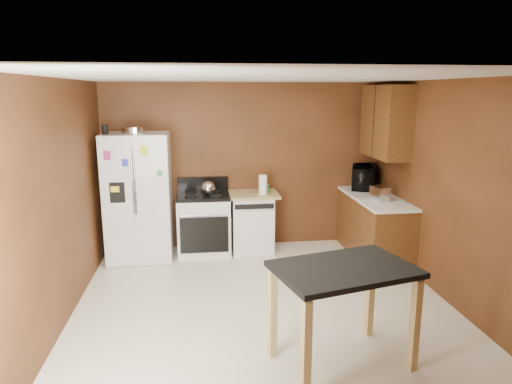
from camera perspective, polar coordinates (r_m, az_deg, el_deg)
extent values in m
plane|color=white|center=(5.22, 1.16, -14.44)|extent=(4.50, 4.50, 0.00)
plane|color=white|center=(4.66, 1.30, 14.14)|extent=(4.50, 4.50, 0.00)
plane|color=brown|center=(6.98, -1.47, 3.28)|extent=(4.20, 0.00, 4.20)
plane|color=brown|center=(2.70, 8.35, -12.06)|extent=(4.20, 0.00, 4.20)
plane|color=brown|center=(4.95, -23.61, -1.60)|extent=(0.00, 4.50, 4.50)
plane|color=brown|center=(5.50, 23.43, -0.26)|extent=(0.00, 4.50, 4.50)
cylinder|color=silver|center=(6.53, -14.92, 7.50)|extent=(0.37, 0.37, 0.09)
cylinder|color=black|center=(6.51, -18.36, 7.42)|extent=(0.08, 0.08, 0.12)
sphere|color=silver|center=(6.60, -5.99, 0.50)|extent=(0.21, 0.21, 0.21)
cylinder|color=white|center=(6.65, 0.88, 0.91)|extent=(0.15, 0.15, 0.29)
cylinder|color=#43B058|center=(6.83, 1.23, 0.50)|extent=(0.13, 0.13, 0.12)
cube|color=silver|center=(6.47, 15.21, -0.18)|extent=(0.21, 0.29, 0.19)
imported|color=black|center=(7.22, 13.23, 1.77)|extent=(0.59, 0.70, 0.33)
cube|color=white|center=(6.70, -14.42, -0.55)|extent=(0.90, 0.75, 1.80)
cube|color=white|center=(6.31, -17.01, 1.09)|extent=(0.43, 0.02, 1.20)
cube|color=white|center=(6.24, -12.94, 1.22)|extent=(0.43, 0.02, 1.20)
cube|color=white|center=(6.50, -14.54, -6.65)|extent=(0.88, 0.02, 0.54)
cube|color=black|center=(6.33, -16.95, -0.07)|extent=(0.20, 0.01, 0.28)
cylinder|color=silver|center=(6.24, -15.16, 1.29)|extent=(0.02, 0.02, 0.90)
cylinder|color=silver|center=(6.24, -14.89, 1.30)|extent=(0.02, 0.02, 0.90)
cube|color=#BD2C6F|center=(6.24, -18.12, 4.36)|extent=(0.09, 0.00, 0.12)
cube|color=#3238D4|center=(6.22, -16.07, 3.53)|extent=(0.08, 0.00, 0.10)
cube|color=#D9F734|center=(6.16, -13.85, 4.99)|extent=(0.10, 0.00, 0.13)
cube|color=#3EB05B|center=(6.19, -11.96, 2.29)|extent=(0.07, 0.00, 0.09)
cube|color=yellow|center=(6.30, -17.22, 0.33)|extent=(0.11, 0.00, 0.08)
cube|color=white|center=(6.30, -12.12, -2.20)|extent=(0.09, 0.00, 0.10)
cube|color=white|center=(6.82, -6.53, -4.15)|extent=(0.76, 0.65, 0.85)
cube|color=black|center=(6.70, -6.62, -0.46)|extent=(0.76, 0.65, 0.05)
cube|color=black|center=(6.96, -6.68, 1.08)|extent=(0.76, 0.06, 0.20)
cube|color=black|center=(6.51, -6.48, -5.37)|extent=(0.68, 0.02, 0.52)
cylinder|color=silver|center=(6.42, -6.54, -2.92)|extent=(0.62, 0.02, 0.02)
cylinder|color=black|center=(6.85, -8.15, 0.04)|extent=(0.17, 0.17, 0.02)
cylinder|color=black|center=(6.85, -5.14, 0.13)|extent=(0.17, 0.17, 0.02)
cylinder|color=black|center=(6.54, -8.19, -0.55)|extent=(0.17, 0.17, 0.02)
cylinder|color=black|center=(6.54, -5.04, -0.47)|extent=(0.17, 0.17, 0.02)
cube|color=white|center=(6.88, -0.51, -3.90)|extent=(0.60, 0.60, 0.85)
cube|color=black|center=(6.49, -0.20, -1.83)|extent=(0.56, 0.02, 0.07)
cube|color=tan|center=(6.77, -0.52, -0.28)|extent=(0.78, 0.62, 0.04)
cube|color=brown|center=(6.83, 14.53, -4.40)|extent=(0.60, 1.55, 0.86)
cube|color=white|center=(6.71, 14.73, -0.72)|extent=(0.63, 1.58, 0.04)
cube|color=brown|center=(6.70, 15.93, 8.45)|extent=(0.35, 1.05, 1.00)
cube|color=black|center=(6.63, 14.50, 8.50)|extent=(0.01, 0.01, 1.00)
cube|color=black|center=(4.00, 10.96, -9.46)|extent=(1.32, 1.04, 0.05)
cube|color=tan|center=(4.23, 2.09, -14.97)|extent=(0.08, 0.08, 0.83)
cube|color=tan|center=(4.70, 14.06, -12.40)|extent=(0.08, 0.08, 0.83)
cube|color=tan|center=(3.73, 6.28, -19.12)|extent=(0.08, 0.08, 0.83)
cube|color=tan|center=(4.26, 19.24, -15.50)|extent=(0.08, 0.08, 0.83)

